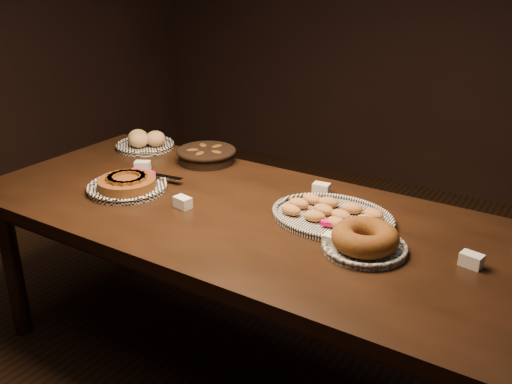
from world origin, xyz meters
The scene contains 8 objects.
ground centered at (0.00, 0.00, 0.00)m, with size 5.00×5.00×0.00m, color black.
buffet_table centered at (0.00, 0.00, 0.68)m, with size 2.40×1.00×0.75m.
apple_tart_plate centered at (-0.59, -0.09, 0.77)m, with size 0.34×0.36×0.06m.
madeleine_platter centered at (0.28, 0.12, 0.77)m, with size 0.48×0.39×0.05m.
bundt_cake_plate centered at (0.48, -0.05, 0.79)m, with size 0.35×0.29×0.09m.
croissant_basket centered at (-0.52, 0.38, 0.79)m, with size 0.29×0.29×0.07m.
bread_roll_plate centered at (-0.93, 0.38, 0.78)m, with size 0.30×0.30×0.09m.
tent_cards centered at (0.07, 0.06, 0.77)m, with size 1.60×0.49×0.04m.
Camera 1 is at (1.11, -1.69, 1.69)m, focal length 40.00 mm.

